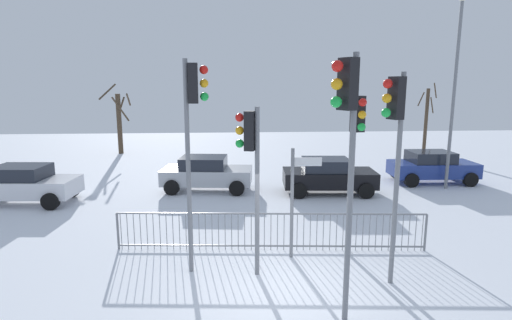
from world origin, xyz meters
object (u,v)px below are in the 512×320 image
(traffic_light_rear_right, at_px, (395,133))
(traffic_light_mid_right, at_px, (251,154))
(direction_sign_post, at_px, (295,197))
(traffic_light_foreground_right, at_px, (347,131))
(bare_tree_centre, at_px, (119,120))
(car_black_far, at_px, (328,175))
(traffic_light_foreground_left, at_px, (193,120))
(car_blue_mid, at_px, (432,166))
(bare_tree_left, at_px, (426,120))
(traffic_light_rear_left, at_px, (356,138))
(car_white_trailing, at_px, (24,184))
(street_lamp, at_px, (456,75))
(car_silver_near, at_px, (206,173))

(traffic_light_rear_right, height_order, traffic_light_mid_right, traffic_light_rear_right)
(traffic_light_mid_right, height_order, direction_sign_post, traffic_light_mid_right)
(traffic_light_foreground_right, bearing_deg, bare_tree_centre, -1.03)
(traffic_light_mid_right, bearing_deg, traffic_light_foreground_right, -125.58)
(car_black_far, distance_m, bare_tree_centre, 15.62)
(traffic_light_mid_right, bearing_deg, traffic_light_foreground_left, 97.78)
(car_blue_mid, bearing_deg, bare_tree_left, 67.20)
(traffic_light_rear_left, bearing_deg, car_white_trailing, -34.64)
(traffic_light_rear_left, bearing_deg, street_lamp, -140.30)
(car_black_far, distance_m, bare_tree_left, 12.47)
(car_blue_mid, bearing_deg, car_white_trailing, -171.78)
(traffic_light_rear_left, bearing_deg, bare_tree_left, -129.06)
(car_blue_mid, relative_size, car_silver_near, 0.97)
(traffic_light_rear_left, xyz_separation_m, street_lamp, (6.30, 6.76, 1.70))
(car_white_trailing, bearing_deg, car_silver_near, 16.53)
(car_silver_near, distance_m, bare_tree_left, 15.99)
(traffic_light_rear_right, xyz_separation_m, bare_tree_centre, (-10.72, 18.59, -1.30))
(traffic_light_mid_right, height_order, street_lamp, street_lamp)
(traffic_light_mid_right, bearing_deg, car_blue_mid, -27.96)
(bare_tree_left, bearing_deg, traffic_light_mid_right, -127.10)
(direction_sign_post, xyz_separation_m, bare_tree_left, (11.01, 15.24, 0.62))
(traffic_light_foreground_right, bearing_deg, car_blue_mid, -59.87)
(street_lamp, height_order, bare_tree_left, street_lamp)
(traffic_light_mid_right, xyz_separation_m, car_black_far, (3.64, 7.17, -2.19))
(traffic_light_foreground_right, relative_size, bare_tree_centre, 1.12)
(direction_sign_post, bearing_deg, car_white_trailing, 152.99)
(street_lamp, bearing_deg, direction_sign_post, -139.58)
(car_black_far, bearing_deg, car_blue_mid, 19.89)
(car_silver_near, bearing_deg, bare_tree_centre, 128.11)
(street_lamp, relative_size, bare_tree_left, 1.78)
(car_blue_mid, height_order, bare_tree_left, bare_tree_left)
(car_blue_mid, bearing_deg, bare_tree_centre, 152.00)
(traffic_light_rear_right, distance_m, direction_sign_post, 3.10)
(traffic_light_rear_left, height_order, car_blue_mid, traffic_light_rear_left)
(car_black_far, distance_m, car_white_trailing, 12.02)
(traffic_light_mid_right, bearing_deg, traffic_light_rear_left, -56.12)
(direction_sign_post, height_order, car_silver_near, direction_sign_post)
(car_white_trailing, bearing_deg, traffic_light_rear_left, -23.02)
(car_white_trailing, height_order, bare_tree_centre, bare_tree_centre)
(car_silver_near, bearing_deg, car_blue_mid, 10.01)
(traffic_light_mid_right, bearing_deg, bare_tree_centre, 40.95)
(direction_sign_post, xyz_separation_m, car_blue_mid, (7.73, 7.81, -0.88))
(traffic_light_rear_left, xyz_separation_m, car_black_far, (0.93, 6.39, -2.42))
(bare_tree_left, bearing_deg, car_blue_mid, -113.79)
(bare_tree_left, relative_size, bare_tree_centre, 1.01)
(street_lamp, bearing_deg, bare_tree_left, 69.63)
(traffic_light_foreground_right, distance_m, traffic_light_mid_right, 2.78)
(traffic_light_rear_left, distance_m, car_white_trailing, 12.69)
(car_white_trailing, bearing_deg, bare_tree_left, 29.36)
(traffic_light_rear_right, relative_size, car_white_trailing, 1.22)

